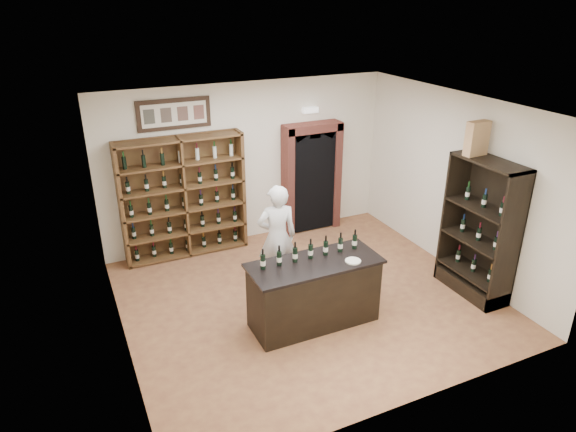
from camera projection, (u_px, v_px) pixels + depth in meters
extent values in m
plane|color=#99673D|center=(307.00, 298.00, 8.08)|extent=(5.50, 5.50, 0.00)
plane|color=white|center=(310.00, 108.00, 6.88)|extent=(5.50, 5.50, 0.00)
cube|color=silver|center=(248.00, 163.00, 9.56)|extent=(5.50, 0.04, 3.00)
cube|color=silver|center=(113.00, 247.00, 6.42)|extent=(0.04, 5.00, 3.00)
cube|color=silver|center=(456.00, 184.00, 8.54)|extent=(0.04, 5.00, 3.00)
cube|color=brown|center=(181.00, 194.00, 9.19)|extent=(2.20, 0.02, 2.20)
cube|color=brown|center=(121.00, 208.00, 8.63)|extent=(0.06, 0.38, 2.20)
cube|color=brown|center=(241.00, 189.00, 9.45)|extent=(0.06, 0.38, 2.20)
cube|color=brown|center=(184.00, 198.00, 9.04)|extent=(0.04, 0.38, 2.20)
cube|color=brown|center=(188.00, 251.00, 9.47)|extent=(2.18, 0.38, 0.04)
cube|color=brown|center=(187.00, 230.00, 9.30)|extent=(2.18, 0.38, 0.04)
cube|color=brown|center=(185.00, 209.00, 9.13)|extent=(2.18, 0.38, 0.03)
cube|color=brown|center=(183.00, 187.00, 8.96)|extent=(2.18, 0.38, 0.04)
cube|color=brown|center=(181.00, 163.00, 8.79)|extent=(2.18, 0.38, 0.04)
cube|color=brown|center=(179.00, 139.00, 8.62)|extent=(2.18, 0.38, 0.04)
cube|color=black|center=(174.00, 114.00, 8.61)|extent=(1.25, 0.04, 0.52)
cube|color=black|center=(311.00, 179.00, 10.08)|extent=(0.97, 0.29, 2.05)
cube|color=brown|center=(288.00, 182.00, 9.86)|extent=(0.14, 0.35, 2.15)
cube|color=brown|center=(334.00, 175.00, 10.25)|extent=(0.14, 0.35, 2.15)
cube|color=brown|center=(313.00, 127.00, 9.65)|extent=(1.15, 0.35, 0.16)
cube|color=white|center=(310.00, 110.00, 9.61)|extent=(0.30, 0.10, 0.10)
cube|color=black|center=(314.00, 295.00, 7.32)|extent=(1.80, 0.70, 0.94)
cube|color=black|center=(315.00, 263.00, 7.11)|extent=(1.88, 0.78, 0.04)
cylinder|color=black|center=(263.00, 262.00, 6.89)|extent=(0.07, 0.07, 0.21)
cylinder|color=beige|center=(263.00, 263.00, 6.90)|extent=(0.07, 0.07, 0.07)
cylinder|color=black|center=(263.00, 252.00, 6.83)|extent=(0.03, 0.03, 0.09)
cylinder|color=black|center=(279.00, 258.00, 6.99)|extent=(0.07, 0.07, 0.21)
cylinder|color=beige|center=(279.00, 259.00, 6.99)|extent=(0.07, 0.07, 0.07)
cylinder|color=black|center=(279.00, 248.00, 6.92)|extent=(0.03, 0.03, 0.09)
cylinder|color=black|center=(295.00, 255.00, 7.08)|extent=(0.07, 0.07, 0.21)
cylinder|color=beige|center=(295.00, 256.00, 7.08)|extent=(0.07, 0.07, 0.07)
cylinder|color=black|center=(295.00, 245.00, 7.02)|extent=(0.03, 0.03, 0.09)
cylinder|color=black|center=(311.00, 251.00, 7.17)|extent=(0.07, 0.07, 0.21)
cylinder|color=beige|center=(311.00, 252.00, 7.18)|extent=(0.07, 0.07, 0.07)
cylinder|color=black|center=(311.00, 242.00, 7.11)|extent=(0.03, 0.03, 0.09)
cylinder|color=black|center=(326.00, 248.00, 7.26)|extent=(0.07, 0.07, 0.21)
cylinder|color=beige|center=(326.00, 249.00, 7.27)|extent=(0.07, 0.07, 0.07)
cylinder|color=black|center=(326.00, 239.00, 7.20)|extent=(0.03, 0.03, 0.09)
cylinder|color=black|center=(340.00, 245.00, 7.35)|extent=(0.07, 0.07, 0.21)
cylinder|color=beige|center=(340.00, 246.00, 7.36)|extent=(0.07, 0.07, 0.07)
cylinder|color=black|center=(341.00, 235.00, 7.29)|extent=(0.03, 0.03, 0.09)
cylinder|color=black|center=(355.00, 242.00, 7.45)|extent=(0.07, 0.07, 0.21)
cylinder|color=beige|center=(355.00, 243.00, 7.45)|extent=(0.07, 0.07, 0.07)
cylinder|color=black|center=(355.00, 232.00, 7.39)|extent=(0.03, 0.03, 0.09)
cube|color=black|center=(491.00, 227.00, 7.94)|extent=(0.02, 1.20, 2.20)
cube|color=black|center=(509.00, 245.00, 7.37)|extent=(0.48, 0.04, 2.20)
cube|color=black|center=(454.00, 215.00, 8.33)|extent=(0.48, 0.04, 2.20)
cube|color=black|center=(491.00, 162.00, 7.41)|extent=(0.48, 1.20, 0.04)
cube|color=black|center=(470.00, 284.00, 8.24)|extent=(0.48, 1.20, 0.24)
cube|color=black|center=(473.00, 272.00, 8.15)|extent=(0.48, 1.16, 0.03)
cube|color=black|center=(478.00, 241.00, 7.93)|extent=(0.48, 1.16, 0.03)
cube|color=black|center=(483.00, 208.00, 7.71)|extent=(0.48, 1.16, 0.03)
imported|color=silver|center=(277.00, 237.00, 8.11)|extent=(0.70, 0.52, 1.75)
cylinder|color=beige|center=(353.00, 261.00, 7.11)|extent=(0.22, 0.22, 0.02)
cube|color=#A28055|center=(477.00, 138.00, 7.54)|extent=(0.37, 0.17, 0.51)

